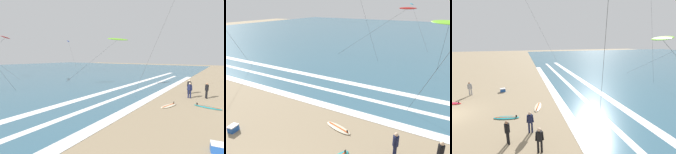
{
  "view_description": "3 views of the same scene",
  "coord_description": "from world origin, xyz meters",
  "views": [
    {
      "loc": [
        -13.7,
        3.83,
        4.19
      ],
      "look_at": [
        -3.13,
        11.11,
        2.61
      ],
      "focal_mm": 26.61,
      "sensor_mm": 36.0,
      "label": 1
    },
    {
      "loc": [
        6.43,
        -2.8,
        7.94
      ],
      "look_at": [
        -1.58,
        10.76,
        2.36
      ],
      "focal_mm": 33.74,
      "sensor_mm": 36.0,
      "label": 2
    },
    {
      "loc": [
        14.08,
        6.44,
        6.41
      ],
      "look_at": [
        0.39,
        10.25,
        2.88
      ],
      "focal_mm": 24.29,
      "sensor_mm": 36.0,
      "label": 3
    }
  ],
  "objects": [
    {
      "name": "surfboard_foreground_flat",
      "position": [
        0.3,
        7.63,
        0.05
      ],
      "size": [
        2.18,
        1.14,
        0.25
      ],
      "color": "beige",
      "rests_on": "ground"
    },
    {
      "name": "surfer_left_near",
      "position": [
        6.45,
        7.11,
        0.96
      ],
      "size": [
        0.32,
        0.52,
        1.6
      ],
      "color": "black",
      "rests_on": "ground"
    },
    {
      "name": "cooler_box",
      "position": [
        -5.44,
        3.86,
        0.22
      ],
      "size": [
        0.55,
        0.68,
        0.44
      ],
      "color": "#1E4C9E",
      "rests_on": "ground"
    },
    {
      "name": "surfer_foreground_main",
      "position": [
        5.15,
        5.27,
        0.96
      ],
      "size": [
        0.5,
        0.32,
        1.6
      ],
      "color": "black",
      "rests_on": "ground"
    },
    {
      "name": "surfer_mid_group",
      "position": [
        4.33,
        6.71,
        0.96
      ],
      "size": [
        0.32,
        0.51,
        1.6
      ],
      "color": "#141938",
      "rests_on": "ground"
    },
    {
      "name": "surfboard_left_pile",
      "position": [
        1.72,
        4.87,
        0.05
      ],
      "size": [
        1.01,
        2.18,
        0.25
      ],
      "color": "teal",
      "rests_on": "ground"
    },
    {
      "name": "wave_foam_shoreline",
      "position": [
        0.92,
        9.98,
        0.01
      ],
      "size": [
        45.02,
        0.93,
        0.01
      ],
      "primitive_type": "cube",
      "color": "white",
      "rests_on": "ocean_surface"
    },
    {
      "name": "wave_foam_mid_break",
      "position": [
        -1.53,
        12.76,
        0.01
      ],
      "size": [
        49.89,
        0.58,
        0.01
      ],
      "primitive_type": "cube",
      "color": "white",
      "rests_on": "ocean_surface"
    },
    {
      "name": "surfer_right_near",
      "position": [
        -5.15,
        0.34,
        0.96
      ],
      "size": [
        0.32,
        0.52,
        1.6
      ],
      "color": "gray",
      "rests_on": "ground"
    },
    {
      "name": "wave_foam_outer_break",
      "position": [
        1.4,
        15.47,
        0.01
      ],
      "size": [
        58.1,
        0.9,
        0.01
      ],
      "primitive_type": "cube",
      "color": "white",
      "rests_on": "ocean_surface"
    },
    {
      "name": "kite_lime_far_right",
      "position": [
        5.37,
        16.0,
        6.46
      ],
      "size": [
        3.22,
        10.57,
        6.72
      ],
      "color": "#70C628",
      "rests_on": "ground"
    }
  ]
}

